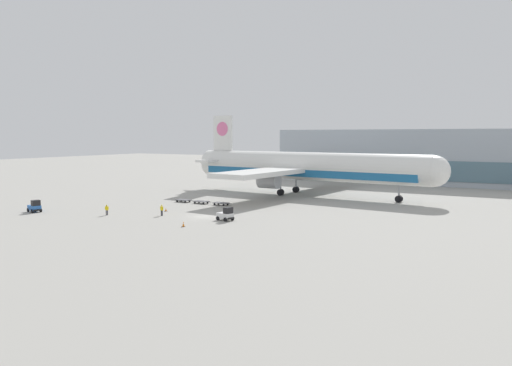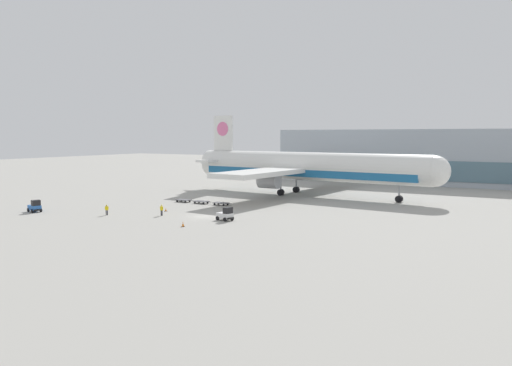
{
  "view_description": "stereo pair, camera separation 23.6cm",
  "coord_description": "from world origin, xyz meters",
  "px_view_note": "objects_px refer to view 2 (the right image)",
  "views": [
    {
      "loc": [
        44.68,
        -61.86,
        12.44
      ],
      "look_at": [
        0.66,
        14.83,
        4.0
      ],
      "focal_mm": 35.0,
      "sensor_mm": 36.0,
      "label": 1
    },
    {
      "loc": [
        44.89,
        -61.75,
        12.44
      ],
      "look_at": [
        0.66,
        14.83,
        4.0
      ],
      "focal_mm": 35.0,
      "sensor_mm": 36.0,
      "label": 2
    }
  ],
  "objects_px": {
    "ground_crew_near": "(107,209)",
    "traffic_cone_far": "(183,224)",
    "baggage_tug_foreground": "(35,207)",
    "baggage_dolly_lead": "(183,200)",
    "traffic_cone_near": "(166,210)",
    "baggage_tug_mid": "(226,215)",
    "baggage_dolly_third": "(221,203)",
    "airplane_main": "(303,167)",
    "ground_crew_far": "(162,209)",
    "baggage_dolly_second": "(201,201)"
  },
  "relations": [
    {
      "from": "traffic_cone_far",
      "to": "baggage_tug_mid",
      "type": "bearing_deg",
      "value": 72.3
    },
    {
      "from": "ground_crew_near",
      "to": "ground_crew_far",
      "type": "relative_size",
      "value": 0.96
    },
    {
      "from": "baggage_dolly_second",
      "to": "ground_crew_far",
      "type": "relative_size",
      "value": 2.14
    },
    {
      "from": "baggage_dolly_third",
      "to": "traffic_cone_far",
      "type": "distance_m",
      "value": 21.46
    },
    {
      "from": "baggage_dolly_second",
      "to": "ground_crew_near",
      "type": "relative_size",
      "value": 2.24
    },
    {
      "from": "airplane_main",
      "to": "baggage_tug_foreground",
      "type": "xyz_separation_m",
      "value": [
        -28.07,
        -43.08,
        -4.96
      ]
    },
    {
      "from": "baggage_dolly_lead",
      "to": "ground_crew_far",
      "type": "distance_m",
      "value": 16.01
    },
    {
      "from": "baggage_dolly_second",
      "to": "traffic_cone_near",
      "type": "bearing_deg",
      "value": -85.96
    },
    {
      "from": "traffic_cone_near",
      "to": "traffic_cone_far",
      "type": "xyz_separation_m",
      "value": [
        11.23,
        -9.67,
        0.11
      ]
    },
    {
      "from": "baggage_dolly_lead",
      "to": "traffic_cone_far",
      "type": "height_order",
      "value": "traffic_cone_far"
    },
    {
      "from": "baggage_dolly_third",
      "to": "ground_crew_near",
      "type": "xyz_separation_m",
      "value": [
        -9.26,
        -18.26,
        0.58
      ]
    },
    {
      "from": "ground_crew_near",
      "to": "ground_crew_far",
      "type": "xyz_separation_m",
      "value": [
        7.79,
        3.9,
        0.05
      ]
    },
    {
      "from": "baggage_tug_foreground",
      "to": "traffic_cone_near",
      "type": "bearing_deg",
      "value": 47.22
    },
    {
      "from": "airplane_main",
      "to": "ground_crew_near",
      "type": "relative_size",
      "value": 34.91
    },
    {
      "from": "baggage_dolly_lead",
      "to": "baggage_dolly_second",
      "type": "xyz_separation_m",
      "value": [
        4.14,
        -0.01,
        0.0
      ]
    },
    {
      "from": "traffic_cone_near",
      "to": "airplane_main",
      "type": "bearing_deg",
      "value": 72.39
    },
    {
      "from": "airplane_main",
      "to": "baggage_dolly_second",
      "type": "xyz_separation_m",
      "value": [
        -10.55,
        -21.3,
        -5.45
      ]
    },
    {
      "from": "ground_crew_far",
      "to": "traffic_cone_far",
      "type": "height_order",
      "value": "ground_crew_far"
    },
    {
      "from": "ground_crew_near",
      "to": "baggage_dolly_third",
      "type": "bearing_deg",
      "value": -148.82
    },
    {
      "from": "baggage_tug_mid",
      "to": "baggage_tug_foreground",
      "type": "bearing_deg",
      "value": -151.46
    },
    {
      "from": "baggage_tug_mid",
      "to": "traffic_cone_near",
      "type": "relative_size",
      "value": 4.9
    },
    {
      "from": "ground_crew_near",
      "to": "traffic_cone_near",
      "type": "xyz_separation_m",
      "value": [
        5.35,
        7.76,
        -0.7
      ]
    },
    {
      "from": "traffic_cone_near",
      "to": "traffic_cone_far",
      "type": "height_order",
      "value": "traffic_cone_far"
    },
    {
      "from": "baggage_dolly_lead",
      "to": "traffic_cone_near",
      "type": "relative_size",
      "value": 6.76
    },
    {
      "from": "airplane_main",
      "to": "baggage_dolly_lead",
      "type": "xyz_separation_m",
      "value": [
        -14.69,
        -21.29,
        -5.45
      ]
    },
    {
      "from": "traffic_cone_far",
      "to": "baggage_dolly_third",
      "type": "bearing_deg",
      "value": 109.93
    },
    {
      "from": "airplane_main",
      "to": "baggage_dolly_lead",
      "type": "height_order",
      "value": "airplane_main"
    },
    {
      "from": "baggage_dolly_second",
      "to": "ground_crew_near",
      "type": "xyz_separation_m",
      "value": [
        -4.89,
        -18.24,
        0.58
      ]
    },
    {
      "from": "baggage_tug_foreground",
      "to": "ground_crew_near",
      "type": "xyz_separation_m",
      "value": [
        12.63,
        3.53,
        0.09
      ]
    },
    {
      "from": "baggage_tug_foreground",
      "to": "baggage_dolly_lead",
      "type": "height_order",
      "value": "baggage_tug_foreground"
    },
    {
      "from": "ground_crew_near",
      "to": "traffic_cone_near",
      "type": "distance_m",
      "value": 9.45
    },
    {
      "from": "airplane_main",
      "to": "ground_crew_far",
      "type": "xyz_separation_m",
      "value": [
        -7.65,
        -35.65,
        -4.82
      ]
    },
    {
      "from": "ground_crew_near",
      "to": "baggage_dolly_lead",
      "type": "bearing_deg",
      "value": -124.27
    },
    {
      "from": "traffic_cone_near",
      "to": "baggage_dolly_third",
      "type": "bearing_deg",
      "value": 69.58
    },
    {
      "from": "baggage_tug_mid",
      "to": "baggage_dolly_third",
      "type": "relative_size",
      "value": 0.72
    },
    {
      "from": "baggage_tug_foreground",
      "to": "baggage_dolly_lead",
      "type": "xyz_separation_m",
      "value": [
        13.38,
        21.79,
        -0.49
      ]
    },
    {
      "from": "ground_crew_far",
      "to": "traffic_cone_far",
      "type": "distance_m",
      "value": 10.55
    },
    {
      "from": "baggage_dolly_third",
      "to": "traffic_cone_near",
      "type": "height_order",
      "value": "traffic_cone_near"
    },
    {
      "from": "ground_crew_near",
      "to": "baggage_tug_mid",
      "type": "bearing_deg",
      "value": 163.55
    },
    {
      "from": "baggage_tug_foreground",
      "to": "ground_crew_near",
      "type": "height_order",
      "value": "baggage_tug_foreground"
    },
    {
      "from": "baggage_tug_foreground",
      "to": "traffic_cone_far",
      "type": "height_order",
      "value": "baggage_tug_foreground"
    },
    {
      "from": "baggage_tug_foreground",
      "to": "baggage_dolly_second",
      "type": "height_order",
      "value": "baggage_tug_foreground"
    },
    {
      "from": "baggage_tug_mid",
      "to": "baggage_dolly_third",
      "type": "bearing_deg",
      "value": 139.33
    },
    {
      "from": "baggage_tug_foreground",
      "to": "baggage_dolly_third",
      "type": "xyz_separation_m",
      "value": [
        21.89,
        21.8,
        -0.49
      ]
    },
    {
      "from": "baggage_dolly_third",
      "to": "ground_crew_near",
      "type": "distance_m",
      "value": 20.49
    },
    {
      "from": "baggage_tug_mid",
      "to": "ground_crew_near",
      "type": "distance_m",
      "value": 19.56
    },
    {
      "from": "baggage_dolly_lead",
      "to": "baggage_tug_mid",
      "type": "bearing_deg",
      "value": -34.25
    },
    {
      "from": "ground_crew_near",
      "to": "traffic_cone_far",
      "type": "xyz_separation_m",
      "value": [
        16.58,
        -1.91,
        -0.59
      ]
    },
    {
      "from": "baggage_dolly_lead",
      "to": "baggage_dolly_third",
      "type": "xyz_separation_m",
      "value": [
        8.52,
        0.01,
        0.0
      ]
    },
    {
      "from": "airplane_main",
      "to": "ground_crew_near",
      "type": "xyz_separation_m",
      "value": [
        -15.44,
        -39.55,
        -4.87
      ]
    }
  ]
}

